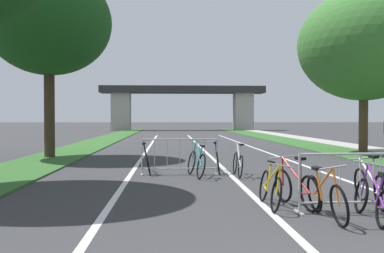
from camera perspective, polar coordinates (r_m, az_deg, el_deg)
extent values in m
cube|color=#2D5B26|center=(30.16, -12.04, -1.97)|extent=(2.48, 65.22, 0.05)
cube|color=#2D5B26|center=(30.92, 12.54, -1.89)|extent=(2.48, 65.22, 0.05)
cube|color=#9E9B93|center=(31.54, 16.21, -1.82)|extent=(1.71, 65.22, 0.08)
cube|color=silver|center=(22.06, 1.62, -3.14)|extent=(0.14, 37.73, 0.01)
cube|color=silver|center=(22.48, 9.00, -3.08)|extent=(0.14, 37.73, 0.01)
cube|color=silver|center=(22.02, -5.93, -3.16)|extent=(0.14, 37.73, 0.01)
cube|color=#2D2D30|center=(57.10, -1.23, 4.81)|extent=(21.22, 3.26, 0.89)
cube|color=#9E9B93|center=(57.30, -9.21, 1.92)|extent=(2.39, 2.40, 4.84)
cube|color=#9E9B93|center=(57.79, 6.69, 1.92)|extent=(2.39, 2.40, 4.84)
cylinder|color=#3D2D1E|center=(18.91, -18.07, 1.62)|extent=(0.43, 0.43, 3.66)
ellipsoid|color=#194719|center=(19.31, -18.15, 12.79)|extent=(5.10, 5.10, 4.33)
cylinder|color=#4C3823|center=(21.55, 21.41, 0.31)|extent=(0.41, 0.41, 2.74)
ellipsoid|color=#38702D|center=(21.80, 21.48, 9.85)|extent=(5.97, 5.97, 5.08)
cylinder|color=#ADADB2|center=(7.88, 13.81, -7.19)|extent=(0.04, 0.04, 1.05)
cube|color=#ADADB2|center=(7.97, 13.79, -10.82)|extent=(0.07, 0.44, 0.03)
cylinder|color=#ADADB2|center=(8.23, 21.11, -3.33)|extent=(2.19, 0.10, 0.04)
cylinder|color=#ADADB2|center=(8.34, 21.06, -9.17)|extent=(2.19, 0.10, 0.04)
cylinder|color=#ADADB2|center=(7.99, 16.32, -6.43)|extent=(0.02, 0.02, 0.87)
cylinder|color=#ADADB2|center=(8.12, 18.74, -6.32)|extent=(0.02, 0.02, 0.87)
cylinder|color=#ADADB2|center=(8.27, 21.08, -6.20)|extent=(0.02, 0.02, 0.87)
cylinder|color=#ADADB2|center=(8.43, 23.34, -6.08)|extent=(0.02, 0.02, 0.87)
cylinder|color=#ADADB2|center=(12.77, -6.54, -3.96)|extent=(0.04, 0.04, 1.05)
cube|color=#ADADB2|center=(12.82, -6.54, -6.23)|extent=(0.07, 0.44, 0.03)
cylinder|color=#ADADB2|center=(12.85, 3.29, -3.92)|extent=(0.04, 0.04, 1.05)
cube|color=#ADADB2|center=(12.90, 3.29, -6.17)|extent=(0.07, 0.44, 0.03)
cylinder|color=#ADADB2|center=(12.72, -1.61, -1.69)|extent=(2.19, 0.07, 0.04)
cylinder|color=#ADADB2|center=(12.80, -1.61, -5.49)|extent=(2.19, 0.07, 0.04)
cylinder|color=#ADADB2|center=(12.75, -4.90, -3.56)|extent=(0.02, 0.02, 0.87)
cylinder|color=#ADADB2|center=(12.74, -3.26, -3.55)|extent=(0.02, 0.02, 0.87)
cylinder|color=#ADADB2|center=(12.75, -1.61, -3.55)|extent=(0.02, 0.02, 0.87)
cylinder|color=#ADADB2|center=(12.77, 0.03, -3.54)|extent=(0.02, 0.02, 0.87)
cylinder|color=#ADADB2|center=(12.80, 1.67, -3.53)|extent=(0.02, 0.02, 0.87)
torus|color=black|center=(8.03, 15.10, -8.45)|extent=(0.25, 0.66, 0.66)
torus|color=black|center=(8.86, 11.78, -7.53)|extent=(0.25, 0.66, 0.66)
cylinder|color=red|center=(8.37, 13.32, -6.10)|extent=(0.30, 0.91, 0.60)
cylinder|color=red|center=(8.21, 13.96, -6.28)|extent=(0.08, 0.13, 0.65)
cylinder|color=red|center=(8.17, 14.53, -8.46)|extent=(0.10, 0.31, 0.08)
cylinder|color=red|center=(8.79, 11.74, -5.74)|extent=(0.08, 0.10, 0.57)
cube|color=black|center=(8.13, 13.93, -4.05)|extent=(0.16, 0.26, 0.06)
cylinder|color=#99999E|center=(8.73, 11.69, -3.93)|extent=(0.54, 0.16, 0.07)
torus|color=black|center=(12.84, 3.41, -4.76)|extent=(0.18, 0.68, 0.67)
torus|color=black|center=(13.93, 3.31, -4.30)|extent=(0.18, 0.68, 0.67)
cylinder|color=#1E389E|center=(13.33, 3.20, -3.27)|extent=(0.06, 1.06, 0.62)
cylinder|color=#1E389E|center=(13.13, 3.24, -3.48)|extent=(0.13, 0.12, 0.63)
cylinder|color=#1E389E|center=(13.02, 3.40, -4.79)|extent=(0.07, 0.35, 0.08)
cylinder|color=#1E389E|center=(13.88, 3.16, -3.10)|extent=(0.12, 0.09, 0.59)
cube|color=black|center=(13.07, 3.07, -2.12)|extent=(0.13, 0.25, 0.06)
cylinder|color=#99999E|center=(13.83, 3.02, -1.89)|extent=(0.56, 0.08, 0.10)
torus|color=black|center=(8.03, 15.66, -8.44)|extent=(0.15, 0.66, 0.66)
torus|color=black|center=(7.07, 18.61, -9.77)|extent=(0.15, 0.66, 0.66)
cylinder|color=orange|center=(7.51, 16.70, -6.88)|extent=(0.10, 1.02, 0.61)
cylinder|color=orange|center=(7.71, 16.23, -7.23)|extent=(0.12, 0.12, 0.53)
cylinder|color=orange|center=(7.88, 16.10, -8.81)|extent=(0.04, 0.34, 0.08)
cylinder|color=orange|center=(7.03, 18.25, -7.44)|extent=(0.12, 0.09, 0.58)
cube|color=black|center=(7.70, 15.89, -5.26)|extent=(0.11, 0.24, 0.06)
cylinder|color=#99999E|center=(7.00, 17.89, -5.09)|extent=(0.43, 0.04, 0.09)
torus|color=black|center=(8.85, 9.37, -7.62)|extent=(0.16, 0.63, 0.63)
torus|color=black|center=(7.85, 10.91, -8.75)|extent=(0.16, 0.63, 0.63)
cylinder|color=gold|center=(8.34, 10.36, -6.38)|extent=(0.12, 1.01, 0.55)
cylinder|color=gold|center=(8.54, 10.03, -6.43)|extent=(0.14, 0.12, 0.55)
cylinder|color=gold|center=(8.69, 9.56, -7.94)|extent=(0.04, 0.34, 0.07)
cylinder|color=gold|center=(7.84, 11.19, -6.86)|extent=(0.13, 0.09, 0.52)
cube|color=black|center=(8.55, 10.29, -4.61)|extent=(0.11, 0.24, 0.07)
cylinder|color=#99999E|center=(7.85, 11.48, -4.98)|extent=(0.46, 0.03, 0.11)
torus|color=black|center=(7.24, 23.77, -9.73)|extent=(0.22, 0.63, 0.61)
torus|color=black|center=(8.25, 21.17, -8.38)|extent=(0.22, 0.63, 0.61)
cylinder|color=#662884|center=(7.69, 22.81, -6.95)|extent=(0.26, 1.04, 0.60)
cylinder|color=#662884|center=(7.50, 23.24, -7.68)|extent=(0.13, 0.14, 0.53)
cylinder|color=#662884|center=(7.40, 23.27, -9.67)|extent=(0.06, 0.35, 0.07)
cylinder|color=#662884|center=(8.20, 21.57, -6.44)|extent=(0.14, 0.11, 0.57)
cube|color=black|center=(7.45, 23.68, -5.73)|extent=(0.13, 0.25, 0.07)
cylinder|color=#99999E|center=(8.16, 21.96, -4.48)|extent=(0.51, 0.09, 0.12)
torus|color=black|center=(12.07, 6.33, -5.22)|extent=(0.10, 0.64, 0.64)
torus|color=black|center=(13.07, 5.64, -4.73)|extent=(0.10, 0.64, 0.64)
cylinder|color=#B7B7BC|center=(12.52, 6.12, -3.69)|extent=(0.10, 0.99, 0.60)
cylinder|color=#B7B7BC|center=(12.33, 6.25, -3.82)|extent=(0.11, 0.12, 0.65)
cylinder|color=#B7B7BC|center=(12.23, 6.20, -5.25)|extent=(0.03, 0.33, 0.08)
cylinder|color=#B7B7BC|center=(13.02, 5.78, -3.50)|extent=(0.10, 0.10, 0.57)
cube|color=black|center=(12.28, 6.42, -2.34)|extent=(0.11, 0.24, 0.06)
cylinder|color=#99999E|center=(12.98, 5.92, -2.26)|extent=(0.46, 0.03, 0.07)
torus|color=black|center=(12.71, -5.75, -4.86)|extent=(0.22, 0.67, 0.66)
torus|color=black|center=(13.69, -5.89, -4.43)|extent=(0.22, 0.67, 0.66)
cylinder|color=black|center=(13.14, -6.09, -3.31)|extent=(0.24, 0.95, 0.65)
cylinder|color=black|center=(12.96, -6.03, -3.58)|extent=(0.17, 0.13, 0.63)
cylinder|color=black|center=(12.87, -5.76, -4.89)|extent=(0.04, 0.32, 0.08)
cylinder|color=black|center=(13.63, -6.14, -3.15)|extent=(0.16, 0.10, 0.62)
cube|color=black|center=(12.90, -6.30, -2.21)|extent=(0.13, 0.25, 0.07)
cylinder|color=#99999E|center=(13.59, -6.40, -1.86)|extent=(0.50, 0.07, 0.12)
torus|color=black|center=(8.49, 23.48, -7.96)|extent=(0.14, 0.67, 0.66)
torus|color=black|center=(9.39, 21.12, -7.07)|extent=(0.14, 0.67, 0.66)
cylinder|color=silver|center=(8.87, 22.18, -5.85)|extent=(0.06, 0.96, 0.56)
cylinder|color=silver|center=(8.70, 22.63, -5.83)|extent=(0.11, 0.12, 0.68)
cylinder|color=silver|center=(8.64, 23.08, -7.97)|extent=(0.05, 0.32, 0.08)
cylinder|color=silver|center=(9.33, 21.06, -5.50)|extent=(0.09, 0.09, 0.53)
cube|color=black|center=(8.62, 22.56, -3.65)|extent=(0.12, 0.25, 0.06)
cylinder|color=#99999E|center=(9.27, 21.00, -3.92)|extent=(0.45, 0.06, 0.06)
torus|color=black|center=(11.83, 1.19, -5.22)|extent=(0.31, 0.72, 0.69)
torus|color=black|center=(12.86, -0.05, -4.70)|extent=(0.31, 0.72, 0.69)
cylinder|color=#197A7F|center=(12.31, 0.87, -3.46)|extent=(0.11, 1.05, 0.68)
cylinder|color=#197A7F|center=(12.11, 1.04, -3.92)|extent=(0.18, 0.10, 0.59)
cylinder|color=#197A7F|center=(12.00, 0.95, -5.25)|extent=(0.10, 0.35, 0.08)
cylinder|color=#197A7F|center=(12.83, 0.26, -3.27)|extent=(0.17, 0.06, 0.65)
cube|color=black|center=(12.07, 1.36, -2.55)|extent=(0.15, 0.26, 0.07)
cylinder|color=#99999E|center=(12.80, 0.57, -1.84)|extent=(0.51, 0.12, 0.13)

